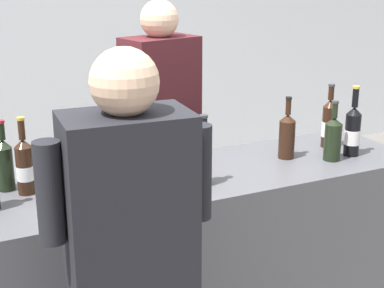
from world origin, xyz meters
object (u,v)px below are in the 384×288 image
(wine_bottle_1, at_px, (287,135))
(wine_bottle_4, at_px, (72,162))
(wine_bottle_7, at_px, (179,149))
(wine_bottle_8, at_px, (333,138))
(wine_bottle_5, at_px, (203,159))
(wine_bottle_0, at_px, (4,163))
(wine_bottle_10, at_px, (353,131))
(wine_glass, at_px, (179,164))
(person_server, at_px, (162,155))
(wine_bottle_11, at_px, (25,166))
(wine_bottle_3, at_px, (105,168))
(wine_bottle_9, at_px, (329,123))

(wine_bottle_1, height_order, wine_bottle_4, wine_bottle_1)
(wine_bottle_7, distance_m, wine_bottle_8, 0.78)
(wine_bottle_5, xyz_separation_m, wine_bottle_7, (-0.04, 0.16, 0.01))
(wine_bottle_0, height_order, wine_bottle_7, wine_bottle_7)
(wine_bottle_5, distance_m, wine_bottle_10, 0.86)
(wine_bottle_1, height_order, wine_glass, wine_bottle_1)
(wine_bottle_1, relative_size, wine_bottle_8, 1.04)
(wine_bottle_1, height_order, person_server, person_server)
(wine_bottle_7, height_order, wine_bottle_11, wine_bottle_11)
(wine_bottle_3, height_order, wine_bottle_7, wine_bottle_3)
(wine_bottle_11, bearing_deg, wine_bottle_10, -7.02)
(wine_bottle_10, xyz_separation_m, person_server, (-0.74, 0.71, -0.24))
(wine_bottle_5, distance_m, person_server, 0.79)
(wine_bottle_1, bearing_deg, wine_glass, -164.92)
(wine_bottle_9, bearing_deg, person_server, 142.93)
(wine_bottle_4, xyz_separation_m, wine_bottle_9, (1.36, -0.02, 0.02))
(wine_bottle_0, bearing_deg, wine_bottle_1, -7.14)
(wine_bottle_4, bearing_deg, wine_bottle_3, -62.47)
(wine_bottle_0, distance_m, wine_bottle_11, 0.11)
(person_server, bearing_deg, wine_bottle_5, -98.71)
(wine_glass, bearing_deg, wine_bottle_3, 164.41)
(wine_bottle_0, distance_m, wine_bottle_10, 1.67)
(wine_bottle_1, distance_m, wine_bottle_11, 1.26)
(wine_bottle_9, xyz_separation_m, wine_glass, (-0.97, -0.24, -0.00))
(wine_bottle_11, bearing_deg, person_server, 31.86)
(wine_bottle_4, height_order, person_server, person_server)
(wine_bottle_10, relative_size, wine_bottle_11, 1.07)
(wine_bottle_7, distance_m, person_server, 0.65)
(wine_bottle_3, relative_size, wine_bottle_8, 1.19)
(wine_bottle_11, distance_m, wine_glass, 0.65)
(wine_bottle_3, height_order, wine_bottle_5, wine_bottle_3)
(wine_bottle_8, bearing_deg, wine_bottle_0, 169.11)
(wine_bottle_3, bearing_deg, wine_bottle_1, 5.77)
(wine_bottle_7, xyz_separation_m, wine_bottle_8, (0.76, -0.14, -0.01))
(wine_bottle_5, xyz_separation_m, wine_bottle_11, (-0.72, 0.23, 0.01))
(wine_bottle_8, bearing_deg, wine_bottle_11, 171.64)
(wine_bottle_10, bearing_deg, wine_bottle_4, 172.16)
(wine_bottle_4, height_order, wine_bottle_8, wine_bottle_4)
(wine_bottle_0, bearing_deg, wine_bottle_5, -21.61)
(wine_bottle_1, bearing_deg, wine_bottle_4, 175.51)
(wine_bottle_10, bearing_deg, wine_bottle_8, -172.66)
(wine_bottle_1, relative_size, wine_bottle_11, 0.93)
(wine_bottle_10, bearing_deg, wine_bottle_3, 179.58)
(wine_bottle_4, bearing_deg, person_server, 39.35)
(wine_bottle_1, xyz_separation_m, wine_bottle_8, (0.18, -0.12, -0.00))
(wine_bottle_0, xyz_separation_m, wine_bottle_10, (1.65, -0.27, 0.01))
(wine_bottle_7, xyz_separation_m, wine_bottle_9, (0.88, 0.04, 0.00))
(wine_bottle_5, distance_m, wine_bottle_11, 0.76)
(wine_bottle_3, relative_size, wine_bottle_5, 1.12)
(wine_glass, bearing_deg, wine_bottle_10, 4.24)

